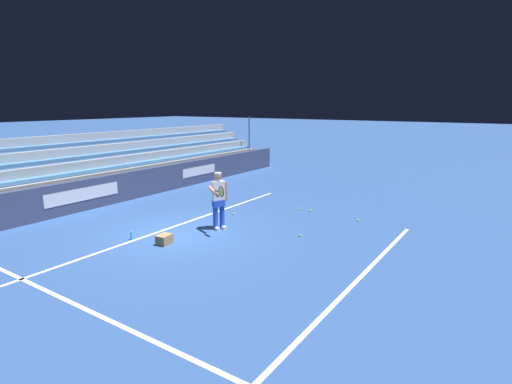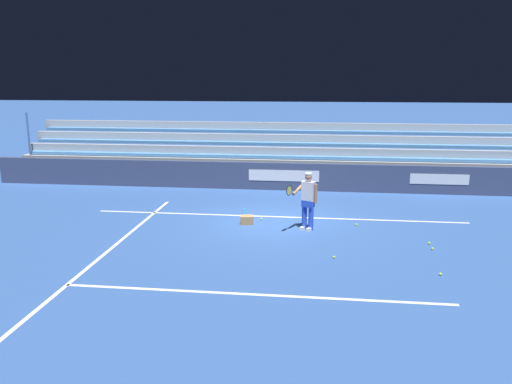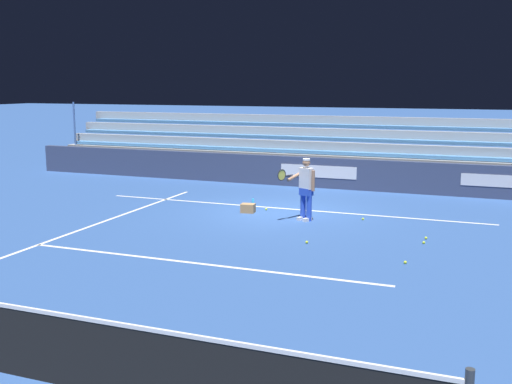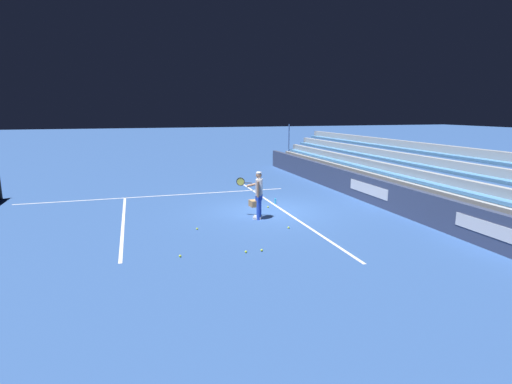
{
  "view_description": "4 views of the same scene",
  "coord_description": "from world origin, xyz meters",
  "px_view_note": "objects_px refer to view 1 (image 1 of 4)",
  "views": [
    {
      "loc": [
        7.89,
        8.11,
        3.68
      ],
      "look_at": [
        -1.23,
        1.97,
        1.24
      ],
      "focal_mm": 28.0,
      "sensor_mm": 36.0,
      "label": 1
    },
    {
      "loc": [
        -1.21,
        15.06,
        4.41
      ],
      "look_at": [
        0.56,
        0.55,
        1.05
      ],
      "focal_mm": 35.0,
      "sensor_mm": 36.0,
      "label": 2
    },
    {
      "loc": [
        -5.49,
        16.34,
        3.7
      ],
      "look_at": [
        0.34,
        1.1,
        0.76
      ],
      "focal_mm": 42.0,
      "sensor_mm": 36.0,
      "label": 3
    },
    {
      "loc": [
        -14.39,
        5.0,
        3.86
      ],
      "look_at": [
        -1.57,
        1.06,
        1.12
      ],
      "focal_mm": 28.0,
      "sensor_mm": 36.0,
      "label": 4
    }
  ],
  "objects_px": {
    "tennis_ball_on_baseline": "(300,235)",
    "tennis_ball_toward_net": "(311,211)",
    "tennis_ball_stray_back": "(163,236)",
    "tennis_ball_far_right": "(233,214)",
    "tennis_ball_midcourt": "(358,220)",
    "water_bottle": "(132,236)",
    "tennis_player": "(219,200)",
    "tennis_ball_far_left": "(299,209)",
    "ball_box_cardboard": "(164,239)"
  },
  "relations": [
    {
      "from": "tennis_ball_on_baseline",
      "to": "tennis_ball_toward_net",
      "type": "xyz_separation_m",
      "value": [
        -2.58,
        -0.95,
        0.0
      ]
    },
    {
      "from": "tennis_ball_stray_back",
      "to": "tennis_ball_toward_net",
      "type": "distance_m",
      "value": 5.28
    },
    {
      "from": "tennis_ball_stray_back",
      "to": "tennis_ball_far_right",
      "type": "relative_size",
      "value": 1.0
    },
    {
      "from": "tennis_ball_on_baseline",
      "to": "tennis_ball_toward_net",
      "type": "height_order",
      "value": "same"
    },
    {
      "from": "tennis_ball_on_baseline",
      "to": "tennis_ball_far_right",
      "type": "relative_size",
      "value": 1.0
    },
    {
      "from": "tennis_ball_midcourt",
      "to": "water_bottle",
      "type": "distance_m",
      "value": 6.93
    },
    {
      "from": "tennis_player",
      "to": "water_bottle",
      "type": "xyz_separation_m",
      "value": [
        2.09,
        -1.41,
        -0.78
      ]
    },
    {
      "from": "tennis_player",
      "to": "tennis_ball_far_right",
      "type": "distance_m",
      "value": 1.82
    },
    {
      "from": "tennis_ball_far_left",
      "to": "tennis_player",
      "type": "bearing_deg",
      "value": -15.8
    },
    {
      "from": "tennis_player",
      "to": "tennis_ball_toward_net",
      "type": "bearing_deg",
      "value": 157.14
    },
    {
      "from": "tennis_ball_on_baseline",
      "to": "tennis_ball_far_left",
      "type": "xyz_separation_m",
      "value": [
        -2.59,
        -1.41,
        0.0
      ]
    },
    {
      "from": "tennis_ball_on_baseline",
      "to": "ball_box_cardboard",
      "type": "bearing_deg",
      "value": -46.64
    },
    {
      "from": "tennis_ball_on_baseline",
      "to": "tennis_ball_toward_net",
      "type": "relative_size",
      "value": 1.0
    },
    {
      "from": "tennis_ball_stray_back",
      "to": "tennis_ball_far_right",
      "type": "height_order",
      "value": "same"
    },
    {
      "from": "tennis_ball_far_right",
      "to": "tennis_player",
      "type": "bearing_deg",
      "value": 21.62
    },
    {
      "from": "ball_box_cardboard",
      "to": "tennis_ball_far_right",
      "type": "height_order",
      "value": "ball_box_cardboard"
    },
    {
      "from": "tennis_ball_midcourt",
      "to": "tennis_ball_far_right",
      "type": "distance_m",
      "value": 4.1
    },
    {
      "from": "tennis_player",
      "to": "tennis_ball_far_left",
      "type": "bearing_deg",
      "value": 164.2
    },
    {
      "from": "tennis_ball_far_left",
      "to": "water_bottle",
      "type": "xyz_separation_m",
      "value": [
        5.41,
        -2.35,
        0.08
      ]
    },
    {
      "from": "tennis_ball_far_right",
      "to": "water_bottle",
      "type": "height_order",
      "value": "water_bottle"
    },
    {
      "from": "tennis_ball_midcourt",
      "to": "tennis_ball_toward_net",
      "type": "bearing_deg",
      "value": -96.61
    },
    {
      "from": "tennis_ball_midcourt",
      "to": "tennis_ball_far_right",
      "type": "height_order",
      "value": "same"
    },
    {
      "from": "tennis_player",
      "to": "tennis_ball_midcourt",
      "type": "bearing_deg",
      "value": 134.42
    },
    {
      "from": "tennis_ball_far_left",
      "to": "water_bottle",
      "type": "relative_size",
      "value": 0.3
    },
    {
      "from": "tennis_player",
      "to": "tennis_ball_far_right",
      "type": "height_order",
      "value": "tennis_player"
    },
    {
      "from": "tennis_player",
      "to": "tennis_ball_far_left",
      "type": "relative_size",
      "value": 25.98
    },
    {
      "from": "tennis_ball_stray_back",
      "to": "ball_box_cardboard",
      "type": "bearing_deg",
      "value": 51.29
    },
    {
      "from": "tennis_ball_far_left",
      "to": "tennis_ball_toward_net",
      "type": "relative_size",
      "value": 1.0
    },
    {
      "from": "tennis_player",
      "to": "tennis_ball_far_left",
      "type": "distance_m",
      "value": 3.56
    },
    {
      "from": "tennis_ball_midcourt",
      "to": "tennis_ball_far_left",
      "type": "bearing_deg",
      "value": -95.47
    },
    {
      "from": "water_bottle",
      "to": "ball_box_cardboard",
      "type": "bearing_deg",
      "value": 103.18
    },
    {
      "from": "ball_box_cardboard",
      "to": "tennis_ball_toward_net",
      "type": "xyz_separation_m",
      "value": [
        -5.16,
        1.78,
        -0.1
      ]
    },
    {
      "from": "ball_box_cardboard",
      "to": "tennis_ball_far_left",
      "type": "height_order",
      "value": "ball_box_cardboard"
    },
    {
      "from": "tennis_player",
      "to": "tennis_ball_far_left",
      "type": "height_order",
      "value": "tennis_player"
    },
    {
      "from": "tennis_ball_toward_net",
      "to": "tennis_ball_far_left",
      "type": "bearing_deg",
      "value": -91.02
    },
    {
      "from": "tennis_player",
      "to": "tennis_ball_midcourt",
      "type": "relative_size",
      "value": 25.98
    },
    {
      "from": "tennis_ball_on_baseline",
      "to": "tennis_ball_far_right",
      "type": "bearing_deg",
      "value": -104.56
    },
    {
      "from": "tennis_ball_on_baseline",
      "to": "tennis_ball_far_left",
      "type": "distance_m",
      "value": 2.95
    },
    {
      "from": "tennis_ball_stray_back",
      "to": "tennis_ball_midcourt",
      "type": "height_order",
      "value": "same"
    },
    {
      "from": "tennis_ball_on_baseline",
      "to": "water_bottle",
      "type": "distance_m",
      "value": 4.7
    },
    {
      "from": "ball_box_cardboard",
      "to": "tennis_ball_midcourt",
      "type": "relative_size",
      "value": 6.06
    },
    {
      "from": "tennis_ball_stray_back",
      "to": "tennis_ball_midcourt",
      "type": "bearing_deg",
      "value": 138.47
    },
    {
      "from": "tennis_player",
      "to": "tennis_ball_toward_net",
      "type": "height_order",
      "value": "tennis_player"
    },
    {
      "from": "tennis_ball_far_left",
      "to": "tennis_ball_toward_net",
      "type": "distance_m",
      "value": 0.46
    },
    {
      "from": "ball_box_cardboard",
      "to": "tennis_ball_stray_back",
      "type": "xyz_separation_m",
      "value": [
        -0.39,
        -0.49,
        -0.1
      ]
    },
    {
      "from": "tennis_player",
      "to": "water_bottle",
      "type": "bearing_deg",
      "value": -34.03
    },
    {
      "from": "ball_box_cardboard",
      "to": "tennis_ball_far_left",
      "type": "relative_size",
      "value": 6.06
    },
    {
      "from": "ball_box_cardboard",
      "to": "tennis_ball_on_baseline",
      "type": "xyz_separation_m",
      "value": [
        -2.58,
        2.73,
        -0.1
      ]
    },
    {
      "from": "water_bottle",
      "to": "tennis_ball_far_left",
      "type": "bearing_deg",
      "value": 156.52
    },
    {
      "from": "ball_box_cardboard",
      "to": "tennis_ball_on_baseline",
      "type": "height_order",
      "value": "ball_box_cardboard"
    }
  ]
}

